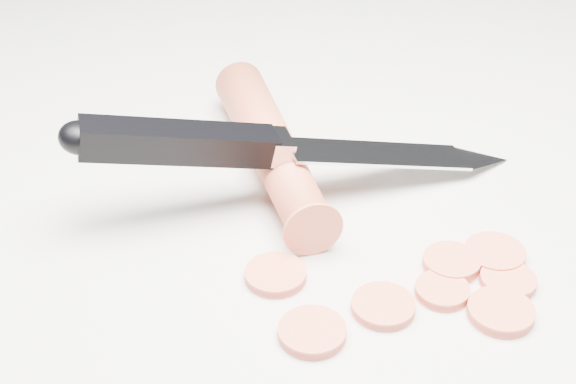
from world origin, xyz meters
TOP-DOWN VIEW (x-y plane):
  - ground at (0.00, 0.00)m, footprint 2.40×2.40m
  - carrot at (0.01, 0.08)m, footprint 0.09×0.19m
  - carrot_slice_0 at (-0.05, -0.07)m, footprint 0.04×0.04m
  - carrot_slice_1 at (0.02, -0.08)m, footprint 0.03×0.03m
  - carrot_slice_2 at (0.04, -0.07)m, footprint 0.03×0.03m
  - carrot_slice_3 at (0.06, -0.10)m, footprint 0.03×0.03m
  - carrot_slice_4 at (0.07, -0.08)m, footprint 0.04×0.04m
  - carrot_slice_5 at (-0.04, -0.02)m, footprint 0.03×0.03m
  - carrot_slice_6 at (-0.01, -0.07)m, footprint 0.03×0.03m
  - carrot_slice_7 at (0.04, -0.11)m, footprint 0.04×0.04m
  - kitchen_knife at (0.02, 0.04)m, footprint 0.29×0.12m

SIDE VIEW (x-z plane):
  - ground at x=0.00m, z-range 0.00..0.00m
  - carrot_slice_6 at x=-0.01m, z-range 0.00..0.01m
  - carrot_slice_1 at x=0.02m, z-range 0.00..0.01m
  - carrot_slice_3 at x=0.06m, z-range 0.00..0.01m
  - carrot_slice_5 at x=-0.04m, z-range 0.00..0.01m
  - carrot_slice_0 at x=-0.05m, z-range 0.00..0.01m
  - carrot_slice_7 at x=0.04m, z-range 0.00..0.01m
  - carrot_slice_2 at x=0.04m, z-range 0.00..0.01m
  - carrot_slice_4 at x=0.07m, z-range 0.00..0.01m
  - carrot at x=0.01m, z-range 0.00..0.03m
  - kitchen_knife at x=0.02m, z-range 0.00..0.08m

